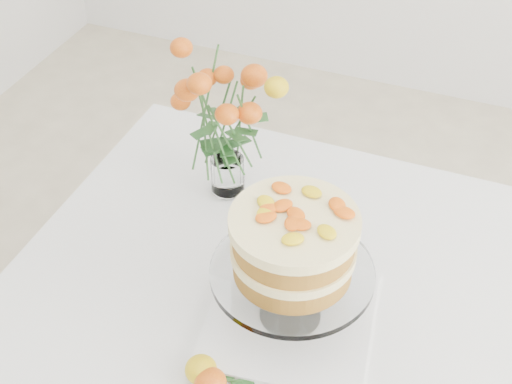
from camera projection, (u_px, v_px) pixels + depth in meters
table at (366, 331)px, 1.42m from camera, size 1.43×0.93×0.76m
napkin at (290, 318)px, 1.33m from camera, size 0.34×0.34×0.01m
cake_stand at (293, 250)px, 1.22m from camera, size 0.29×0.29×0.26m
rose_vase at (225, 111)px, 1.47m from camera, size 0.27×0.27×0.37m
loose_rose_near at (201, 370)px, 1.22m from camera, size 0.10×0.06×0.05m
loose_rose_far at (211, 382)px, 1.21m from camera, size 0.10×0.06×0.05m
stray_petal_a at (294, 324)px, 1.33m from camera, size 0.03×0.02×0.00m
stray_petal_b at (340, 356)px, 1.27m from camera, size 0.03×0.02×0.00m
stray_petal_c at (356, 381)px, 1.23m from camera, size 0.03×0.02×0.00m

